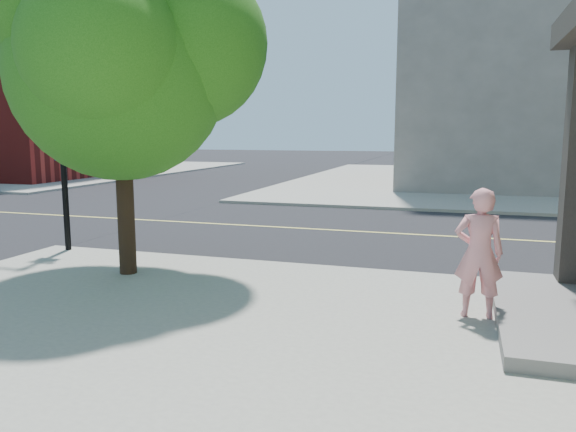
% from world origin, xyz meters
% --- Properties ---
extents(ground, '(140.00, 140.00, 0.00)m').
position_xyz_m(ground, '(0.00, 0.00, 0.00)').
color(ground, black).
rests_on(ground, ground).
extents(road_ew, '(140.00, 9.00, 0.01)m').
position_xyz_m(road_ew, '(0.00, 4.50, 0.01)').
color(road_ew, black).
rests_on(road_ew, ground).
extents(sidewalk_nw, '(26.00, 25.00, 0.12)m').
position_xyz_m(sidewalk_nw, '(-23.00, 21.50, 0.06)').
color(sidewalk_nw, gray).
rests_on(sidewalk_nw, ground).
extents(sidewalk_ne, '(29.00, 25.00, 0.12)m').
position_xyz_m(sidewalk_ne, '(13.50, 21.50, 0.06)').
color(sidewalk_ne, gray).
rests_on(sidewalk_ne, ground).
extents(man_on_phone, '(0.69, 0.48, 1.83)m').
position_xyz_m(man_on_phone, '(8.15, -2.34, 1.03)').
color(man_on_phone, pink).
rests_on(man_on_phone, sidewalk_se).
extents(street_tree, '(4.73, 4.30, 6.28)m').
position_xyz_m(street_tree, '(2.16, -1.68, 4.17)').
color(street_tree, black).
rests_on(street_tree, sidewalk_se).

